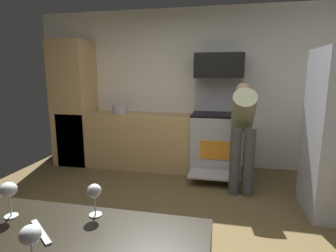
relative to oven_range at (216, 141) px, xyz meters
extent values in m
cube|color=brown|center=(-0.54, -1.97, -0.52)|extent=(5.20, 4.80, 0.02)
cube|color=silver|center=(-0.54, 0.37, 0.79)|extent=(5.20, 0.12, 2.60)
cube|color=tan|center=(-1.44, 0.01, -0.06)|extent=(2.40, 0.60, 0.90)
cube|color=tan|center=(-2.44, 0.01, 0.54)|extent=(0.60, 0.60, 2.10)
cube|color=#B2B1B5|center=(0.00, -0.01, -0.05)|extent=(0.76, 0.64, 0.92)
cube|color=black|center=(0.00, -0.01, 0.43)|extent=(0.76, 0.64, 0.03)
cube|color=#B2B1B5|center=(0.00, 0.28, 0.71)|extent=(0.76, 0.06, 0.54)
cube|color=orange|center=(0.00, -0.33, -0.06)|extent=(0.44, 0.01, 0.28)
cube|color=#B2B1B5|center=(0.00, -0.51, -0.37)|extent=(0.72, 0.38, 0.03)
cube|color=black|center=(0.00, 0.09, 1.17)|extent=(0.74, 0.38, 0.37)
cylinder|color=#444444|center=(0.27, -0.78, -0.07)|extent=(0.14, 0.14, 0.87)
cylinder|color=#444444|center=(0.44, -0.78, -0.07)|extent=(0.14, 0.14, 0.87)
cylinder|color=gray|center=(0.35, -0.56, 0.57)|extent=(0.30, 0.64, 0.62)
sphere|color=tan|center=(0.35, -0.30, 0.83)|extent=(0.20, 0.20, 0.20)
cylinder|color=silver|center=(-0.46, -3.14, 0.40)|extent=(0.06, 0.06, 0.01)
cylinder|color=silver|center=(-0.46, -3.14, 0.44)|extent=(0.01, 0.01, 0.09)
ellipsoid|color=silver|center=(-0.46, -3.14, 0.52)|extent=(0.07, 0.07, 0.06)
cylinder|color=silver|center=(-0.84, -3.24, 0.40)|extent=(0.06, 0.06, 0.01)
cylinder|color=silver|center=(-0.84, -3.24, 0.45)|extent=(0.01, 0.01, 0.10)
ellipsoid|color=silver|center=(-0.84, -3.24, 0.53)|extent=(0.08, 0.08, 0.07)
ellipsoid|color=silver|center=(-0.51, -3.51, 0.52)|extent=(0.07, 0.07, 0.07)
cube|color=#B7BABF|center=(-0.63, -3.32, 0.40)|extent=(0.19, 0.16, 0.01)
cylinder|color=#B4B1B8|center=(-1.61, 0.01, 0.47)|extent=(0.25, 0.25, 0.15)
camera|label=1|loc=(0.11, -4.22, 1.05)|focal=28.87mm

